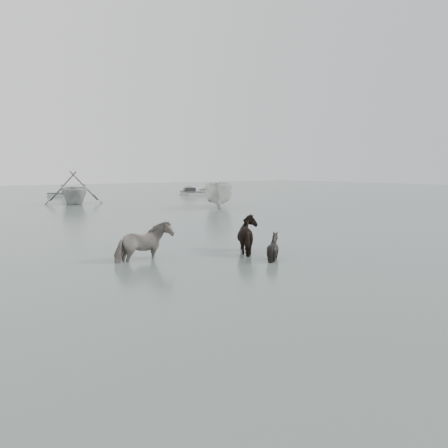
{
  "coord_description": "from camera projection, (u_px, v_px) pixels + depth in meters",
  "views": [
    {
      "loc": [
        -6.99,
        -9.71,
        2.62
      ],
      "look_at": [
        0.71,
        0.75,
        1.0
      ],
      "focal_mm": 35.0,
      "sensor_mm": 36.0,
      "label": 1
    }
  ],
  "objects": [
    {
      "name": "skiff_mid",
      "position": [
        65.0,
        193.0,
        42.01
      ],
      "size": [
        3.0,
        5.19,
        0.75
      ],
      "primitive_type": null,
      "rotation": [
        0.0,
        0.0,
        -1.27
      ],
      "color": "#A5A8A5",
      "rests_on": "ground"
    },
    {
      "name": "skiff_port",
      "position": [
        192.0,
        191.0,
        45.27
      ],
      "size": [
        2.87,
        5.13,
        0.75
      ],
      "primitive_type": null,
      "rotation": [
        0.0,
        0.0,
        1.29
      ],
      "color": "#9A9D9A",
      "rests_on": "ground"
    },
    {
      "name": "pony_black",
      "position": [
        273.0,
        241.0,
        12.82
      ],
      "size": [
        1.01,
        0.9,
        1.09
      ],
      "primitive_type": "imported",
      "rotation": [
        0.0,
        0.0,
        1.55
      ],
      "color": "black",
      "rests_on": "ground"
    },
    {
      "name": "pony_dark",
      "position": [
        252.0,
        229.0,
        13.96
      ],
      "size": [
        1.41,
        1.59,
        1.46
      ],
      "primitive_type": "imported",
      "rotation": [
        0.0,
        0.0,
        1.44
      ],
      "color": "black",
      "rests_on": "ground"
    },
    {
      "name": "rowboat_trail",
      "position": [
        74.0,
        187.0,
        33.47
      ],
      "size": [
        5.43,
        5.94,
        2.66
      ],
      "primitive_type": "imported",
      "rotation": [
        0.0,
        0.0,
        2.9
      ],
      "color": "#AFB2AF",
      "rests_on": "ground"
    },
    {
      "name": "ground",
      "position": [
        220.0,
        264.0,
        12.2
      ],
      "size": [
        140.0,
        140.0,
        0.0
      ],
      "primitive_type": "plane",
      "color": "#51605A",
      "rests_on": "ground"
    },
    {
      "name": "boat_small",
      "position": [
        219.0,
        193.0,
        30.51
      ],
      "size": [
        4.67,
        5.25,
        1.98
      ],
      "primitive_type": "imported",
      "rotation": [
        0.0,
        0.0,
        -0.66
      ],
      "color": "beige",
      "rests_on": "ground"
    },
    {
      "name": "pony_pinto",
      "position": [
        143.0,
        236.0,
        12.63
      ],
      "size": [
        1.8,
        0.99,
        1.45
      ],
      "primitive_type": "imported",
      "rotation": [
        0.0,
        0.0,
        1.7
      ],
      "color": "black",
      "rests_on": "ground"
    },
    {
      "name": "skiff_star",
      "position": [
        214.0,
        189.0,
        50.3
      ],
      "size": [
        4.02,
        4.25,
        0.75
      ],
      "primitive_type": null,
      "rotation": [
        0.0,
        0.0,
        2.29
      ],
      "color": "#ADADA8",
      "rests_on": "ground"
    }
  ]
}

